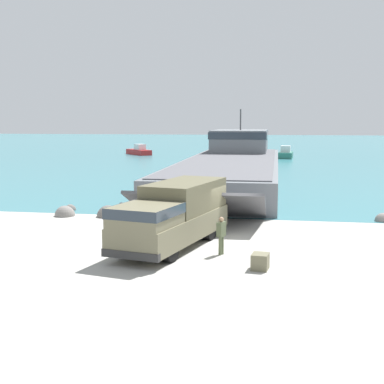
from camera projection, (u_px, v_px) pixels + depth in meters
ground_plane at (231, 236)px, 26.90m from camera, size 240.00×240.00×0.00m
water_surface at (273, 146)px, 119.42m from camera, size 240.00×180.00×0.01m
landing_craft at (233, 162)px, 52.70m from camera, size 9.19×41.70×7.04m
military_truck at (174, 214)px, 24.51m from camera, size 4.29×8.49×2.88m
soldier_on_ramp at (221, 233)px, 23.03m from camera, size 0.39×0.50×1.66m
moored_boat_a at (286, 154)px, 81.82m from camera, size 2.36×5.21×1.90m
moored_boat_c at (139, 151)px, 89.99m from camera, size 5.54×6.03×1.78m
mooring_bollard at (122, 209)px, 32.32m from camera, size 0.32×0.32×0.86m
cargo_crate at (260, 262)px, 20.82m from camera, size 0.72×0.83×0.63m
shoreline_rock_a at (65, 216)px, 32.49m from camera, size 1.25×1.25×1.25m
shoreline_rock_b at (108, 217)px, 32.27m from camera, size 1.37×1.37×1.37m
shoreline_rock_c at (383, 221)px, 30.78m from camera, size 0.96×0.96×0.96m
shoreline_rock_d at (70, 210)px, 34.55m from camera, size 0.76×0.76×0.76m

